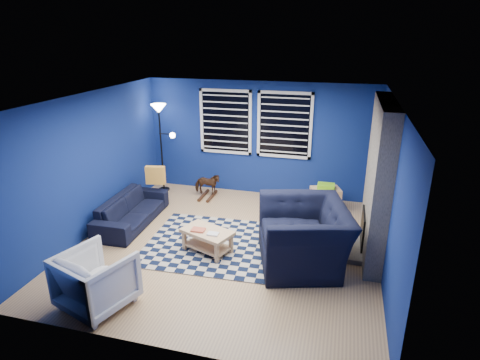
{
  "coord_description": "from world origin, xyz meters",
  "views": [
    {
      "loc": [
        1.78,
        -5.84,
        3.45
      ],
      "look_at": [
        0.15,
        0.3,
        1.1
      ],
      "focal_mm": 30.0,
      "sensor_mm": 36.0,
      "label": 1
    }
  ],
  "objects_px": {
    "tv": "(379,146)",
    "rocking_horse": "(207,184)",
    "sofa": "(132,210)",
    "cabinet": "(325,199)",
    "armchair_bent": "(96,280)",
    "floor_lamp": "(160,121)",
    "armchair_big": "(304,235)",
    "coffee_table": "(207,236)"
  },
  "relations": [
    {
      "from": "sofa",
      "to": "armchair_big",
      "type": "bearing_deg",
      "value": -101.45
    },
    {
      "from": "cabinet",
      "to": "floor_lamp",
      "type": "relative_size",
      "value": 0.33
    },
    {
      "from": "rocking_horse",
      "to": "coffee_table",
      "type": "distance_m",
      "value": 2.37
    },
    {
      "from": "armchair_bent",
      "to": "rocking_horse",
      "type": "bearing_deg",
      "value": -73.66
    },
    {
      "from": "rocking_horse",
      "to": "cabinet",
      "type": "distance_m",
      "value": 2.56
    },
    {
      "from": "armchair_big",
      "to": "floor_lamp",
      "type": "xyz_separation_m",
      "value": [
        -3.44,
        2.31,
        1.15
      ]
    },
    {
      "from": "sofa",
      "to": "floor_lamp",
      "type": "relative_size",
      "value": 0.93
    },
    {
      "from": "armchair_bent",
      "to": "rocking_horse",
      "type": "xyz_separation_m",
      "value": [
        0.17,
        3.92,
        -0.08
      ]
    },
    {
      "from": "armchair_big",
      "to": "coffee_table",
      "type": "xyz_separation_m",
      "value": [
        -1.57,
        -0.08,
        -0.19
      ]
    },
    {
      "from": "coffee_table",
      "to": "sofa",
      "type": "bearing_deg",
      "value": 159.51
    },
    {
      "from": "armchair_big",
      "to": "armchair_bent",
      "type": "height_order",
      "value": "armchair_big"
    },
    {
      "from": "tv",
      "to": "rocking_horse",
      "type": "relative_size",
      "value": 1.76
    },
    {
      "from": "floor_lamp",
      "to": "tv",
      "type": "bearing_deg",
      "value": -1.06
    },
    {
      "from": "sofa",
      "to": "cabinet",
      "type": "relative_size",
      "value": 2.77
    },
    {
      "from": "sofa",
      "to": "cabinet",
      "type": "distance_m",
      "value": 3.85
    },
    {
      "from": "armchair_bent",
      "to": "coffee_table",
      "type": "distance_m",
      "value": 1.94
    },
    {
      "from": "sofa",
      "to": "floor_lamp",
      "type": "xyz_separation_m",
      "value": [
        -0.13,
        1.74,
        1.36
      ]
    },
    {
      "from": "armchair_big",
      "to": "armchair_bent",
      "type": "bearing_deg",
      "value": -71.27
    },
    {
      "from": "cabinet",
      "to": "floor_lamp",
      "type": "bearing_deg",
      "value": 158.09
    },
    {
      "from": "tv",
      "to": "armchair_bent",
      "type": "distance_m",
      "value": 5.5
    },
    {
      "from": "sofa",
      "to": "rocking_horse",
      "type": "relative_size",
      "value": 3.25
    },
    {
      "from": "sofa",
      "to": "coffee_table",
      "type": "relative_size",
      "value": 1.95
    },
    {
      "from": "sofa",
      "to": "rocking_horse",
      "type": "distance_m",
      "value": 1.86
    },
    {
      "from": "sofa",
      "to": "coffee_table",
      "type": "bearing_deg",
      "value": -112.16
    },
    {
      "from": "rocking_horse",
      "to": "floor_lamp",
      "type": "xyz_separation_m",
      "value": [
        -1.1,
        0.15,
        1.32
      ]
    },
    {
      "from": "floor_lamp",
      "to": "sofa",
      "type": "bearing_deg",
      "value": -85.62
    },
    {
      "from": "armchair_bent",
      "to": "sofa",
      "type": "bearing_deg",
      "value": -52.37
    },
    {
      "from": "armchair_bent",
      "to": "floor_lamp",
      "type": "height_order",
      "value": "floor_lamp"
    },
    {
      "from": "tv",
      "to": "rocking_horse",
      "type": "bearing_deg",
      "value": -178.9
    },
    {
      "from": "tv",
      "to": "armchair_bent",
      "type": "relative_size",
      "value": 1.16
    },
    {
      "from": "tv",
      "to": "rocking_horse",
      "type": "xyz_separation_m",
      "value": [
        -3.47,
        -0.07,
        -1.09
      ]
    },
    {
      "from": "tv",
      "to": "coffee_table",
      "type": "distance_m",
      "value": 3.72
    },
    {
      "from": "tv",
      "to": "sofa",
      "type": "height_order",
      "value": "tv"
    },
    {
      "from": "coffee_table",
      "to": "floor_lamp",
      "type": "xyz_separation_m",
      "value": [
        -1.88,
        2.39,
        1.34
      ]
    },
    {
      "from": "tv",
      "to": "floor_lamp",
      "type": "distance_m",
      "value": 4.58
    },
    {
      "from": "armchair_big",
      "to": "cabinet",
      "type": "relative_size",
      "value": 2.23
    },
    {
      "from": "sofa",
      "to": "cabinet",
      "type": "bearing_deg",
      "value": -67.86
    },
    {
      "from": "armchair_bent",
      "to": "cabinet",
      "type": "height_order",
      "value": "armchair_bent"
    },
    {
      "from": "coffee_table",
      "to": "cabinet",
      "type": "distance_m",
      "value": 2.83
    },
    {
      "from": "sofa",
      "to": "armchair_bent",
      "type": "height_order",
      "value": "armchair_bent"
    },
    {
      "from": "tv",
      "to": "coffee_table",
      "type": "bearing_deg",
      "value": -139.51
    },
    {
      "from": "rocking_horse",
      "to": "floor_lamp",
      "type": "bearing_deg",
      "value": 72.81
    }
  ]
}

